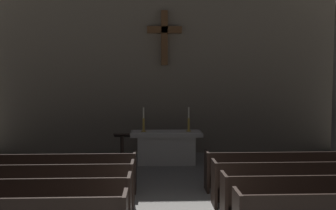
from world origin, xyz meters
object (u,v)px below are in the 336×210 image
(candlestick_left, at_px, (144,124))
(candlestick_right, at_px, (189,123))
(lectern, at_px, (122,154))
(altar, at_px, (166,147))
(pew_right_row_4, at_px, (286,170))
(pew_left_row_4, at_px, (53,173))
(pew_left_row_3, at_px, (40,186))
(pew_right_row_2, at_px, (327,198))
(pew_right_row_3, at_px, (304,182))
(pew_left_row_2, at_px, (22,203))

(candlestick_left, xyz_separation_m, candlestick_right, (1.40, 0.00, 0.00))
(candlestick_left, xyz_separation_m, lectern, (-0.57, -1.20, -0.71))
(altar, bearing_deg, pew_right_row_4, -47.07)
(pew_left_row_4, height_order, pew_right_row_4, same)
(altar, bearing_deg, pew_left_row_3, -124.42)
(pew_left_row_3, bearing_deg, candlestick_left, 63.02)
(pew_right_row_2, xyz_separation_m, pew_right_row_3, (0.00, 1.05, 0.00))
(pew_right_row_2, bearing_deg, candlestick_left, 124.28)
(pew_left_row_2, distance_m, pew_right_row_4, 5.83)
(pew_left_row_3, bearing_deg, pew_right_row_3, 0.00)
(pew_right_row_3, distance_m, candlestick_left, 5.30)
(pew_right_row_3, bearing_deg, pew_right_row_2, -90.00)
(altar, xyz_separation_m, candlestick_right, (0.70, -0.00, 0.72))
(pew_left_row_3, distance_m, pew_left_row_4, 1.05)
(pew_left_row_3, bearing_deg, pew_right_row_4, 10.88)
(pew_left_row_2, xyz_separation_m, candlestick_right, (3.42, 5.02, 0.78))
(pew_left_row_2, height_order, lectern, lectern)
(candlestick_left, distance_m, lectern, 1.51)
(pew_left_row_4, xyz_separation_m, pew_right_row_4, (5.45, 0.00, 0.00))
(pew_right_row_3, xyz_separation_m, altar, (-2.72, 3.97, 0.06))
(pew_left_row_2, xyz_separation_m, candlestick_left, (2.02, 5.02, 0.78))
(pew_left_row_4, bearing_deg, pew_left_row_2, -90.00)
(pew_left_row_4, bearing_deg, pew_right_row_4, 0.00)
(candlestick_left, bearing_deg, lectern, -115.58)
(pew_right_row_2, xyz_separation_m, altar, (-2.72, 5.02, 0.06))
(pew_left_row_3, distance_m, pew_right_row_3, 5.45)
(pew_left_row_3, bearing_deg, candlestick_right, 49.26)
(candlestick_left, relative_size, lectern, 0.65)
(pew_left_row_4, height_order, altar, altar)
(lectern, bearing_deg, pew_left_row_2, -110.76)
(pew_left_row_2, xyz_separation_m, lectern, (1.45, 3.82, 0.07))
(pew_left_row_3, relative_size, lectern, 3.31)
(pew_left_row_3, relative_size, pew_left_row_4, 1.00)
(lectern, bearing_deg, candlestick_right, 31.29)
(candlestick_left, bearing_deg, pew_right_row_2, -55.72)
(pew_right_row_3, bearing_deg, pew_left_row_3, 180.00)
(pew_left_row_2, bearing_deg, pew_left_row_4, 90.00)
(pew_right_row_3, height_order, altar, altar)
(pew_right_row_3, relative_size, lectern, 3.31)
(candlestick_right, bearing_deg, altar, 180.00)
(pew_left_row_3, distance_m, candlestick_right, 5.30)
(pew_left_row_4, xyz_separation_m, candlestick_right, (3.42, 2.93, 0.78))
(candlestick_right, bearing_deg, pew_left_row_2, -124.28)
(pew_right_row_2, xyz_separation_m, candlestick_right, (-2.02, 5.02, 0.78))
(candlestick_right, bearing_deg, candlestick_left, 180.00)
(pew_right_row_3, relative_size, pew_right_row_4, 1.00)
(pew_left_row_2, height_order, pew_right_row_2, same)
(altar, bearing_deg, pew_right_row_2, -61.53)
(pew_left_row_3, height_order, pew_right_row_3, same)
(altar, distance_m, candlestick_right, 1.01)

